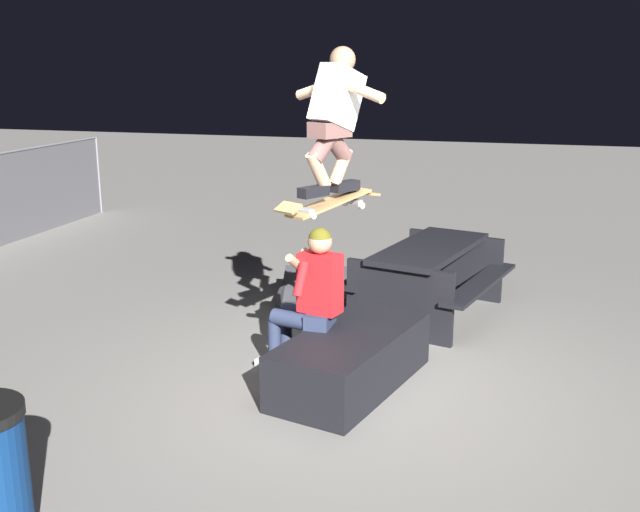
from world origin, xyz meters
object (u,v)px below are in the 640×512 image
(ledge_box_main, at_px, (351,360))
(kicker_ramp, at_px, (315,297))
(skateboard, at_px, (330,203))
(picnic_table_back, at_px, (429,269))
(skater_airborne, at_px, (335,114))
(person_sitting_on_ledge, at_px, (309,294))

(ledge_box_main, distance_m, kicker_ramp, 2.20)
(skateboard, relative_size, picnic_table_back, 0.50)
(skater_airborne, bearing_deg, picnic_table_back, -15.92)
(person_sitting_on_ledge, bearing_deg, kicker_ramp, 15.00)
(person_sitting_on_ledge, relative_size, picnic_table_back, 0.65)
(ledge_box_main, relative_size, skater_airborne, 1.41)
(picnic_table_back, bearing_deg, kicker_ramp, 87.92)
(person_sitting_on_ledge, bearing_deg, skater_airborne, -98.76)
(kicker_ramp, bearing_deg, person_sitting_on_ledge, -165.00)
(skater_airborne, bearing_deg, ledge_box_main, -119.54)
(person_sitting_on_ledge, xyz_separation_m, skater_airborne, (-0.03, -0.22, 1.49))
(skater_airborne, distance_m, kicker_ramp, 2.95)
(skater_airborne, relative_size, picnic_table_back, 0.57)
(person_sitting_on_ledge, height_order, kicker_ramp, person_sitting_on_ledge)
(picnic_table_back, bearing_deg, skater_airborne, 164.08)
(ledge_box_main, bearing_deg, skateboard, 76.37)
(skater_airborne, relative_size, kicker_ramp, 1.04)
(ledge_box_main, distance_m, picnic_table_back, 2.01)
(kicker_ramp, relative_size, picnic_table_back, 0.55)
(skateboard, xyz_separation_m, skater_airborne, (0.05, -0.03, 0.69))
(kicker_ramp, bearing_deg, picnic_table_back, -92.08)
(skateboard, height_order, picnic_table_back, skateboard)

